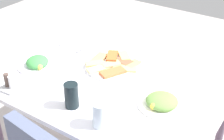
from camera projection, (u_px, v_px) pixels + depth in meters
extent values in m
cube|color=white|center=(110.00, 82.00, 1.70)|extent=(1.18, 0.87, 0.02)
cylinder|color=#534254|center=(220.00, 132.00, 1.90)|extent=(0.04, 0.04, 0.70)
cylinder|color=#534254|center=(80.00, 78.00, 2.40)|extent=(0.04, 0.04, 0.70)
cylinder|color=white|center=(114.00, 66.00, 1.81)|extent=(0.33, 0.33, 0.01)
cube|color=#DC693B|center=(113.00, 72.00, 1.72)|extent=(0.12, 0.15, 0.01)
cube|color=tan|center=(125.00, 68.00, 1.76)|extent=(0.15, 0.12, 0.01)
cube|color=#F3D989|center=(96.00, 69.00, 1.75)|extent=(0.10, 0.11, 0.01)
cube|color=tan|center=(111.00, 64.00, 1.80)|extent=(0.11, 0.12, 0.01)
cube|color=#D9B061|center=(133.00, 64.00, 1.80)|extent=(0.07, 0.10, 0.01)
cube|color=#EBD472|center=(124.00, 56.00, 1.88)|extent=(0.11, 0.11, 0.02)
cube|color=#E2A662|center=(99.00, 58.00, 1.86)|extent=(0.08, 0.13, 0.01)
cube|color=#D0B874|center=(95.00, 64.00, 1.80)|extent=(0.11, 0.11, 0.01)
cube|color=#9D563D|center=(124.00, 61.00, 1.83)|extent=(0.11, 0.08, 0.01)
cube|color=#D8612E|center=(112.00, 56.00, 1.86)|extent=(0.11, 0.13, 0.01)
cylinder|color=white|center=(162.00, 105.00, 1.50)|extent=(0.23, 0.23, 0.01)
ellipsoid|color=#6E9E49|center=(162.00, 101.00, 1.49)|extent=(0.21, 0.21, 0.06)
sphere|color=yellow|center=(153.00, 106.00, 1.46)|extent=(0.03, 0.03, 0.03)
cylinder|color=white|center=(38.00, 65.00, 1.81)|extent=(0.22, 0.22, 0.01)
ellipsoid|color=#419848|center=(37.00, 62.00, 1.80)|extent=(0.18, 0.18, 0.06)
sphere|color=#E5D64D|center=(40.00, 67.00, 1.76)|extent=(0.03, 0.03, 0.03)
cylinder|color=black|center=(71.00, 95.00, 1.47)|extent=(0.09, 0.09, 0.12)
cylinder|color=silver|center=(101.00, 114.00, 1.36)|extent=(0.07, 0.07, 0.12)
cube|color=white|center=(71.00, 47.00, 2.01)|extent=(0.13, 0.13, 0.00)
cube|color=silver|center=(73.00, 46.00, 2.02)|extent=(0.17, 0.03, 0.00)
cube|color=silver|center=(69.00, 48.00, 2.00)|extent=(0.19, 0.03, 0.00)
cube|color=#B2B2B7|center=(10.00, 88.00, 1.62)|extent=(0.10, 0.10, 0.01)
cylinder|color=white|center=(11.00, 82.00, 1.59)|extent=(0.03, 0.03, 0.07)
cylinder|color=#503F38|center=(7.00, 80.00, 1.61)|extent=(0.03, 0.03, 0.07)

